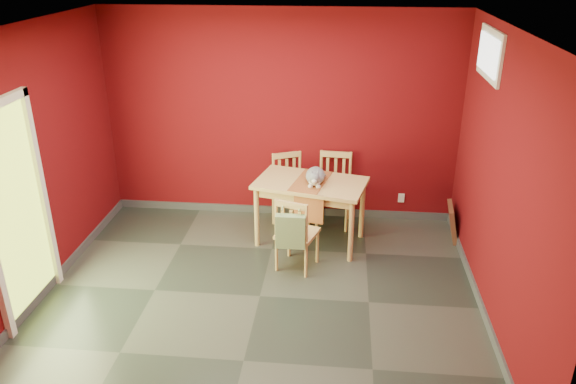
# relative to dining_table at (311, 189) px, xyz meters

# --- Properties ---
(ground) EXTENTS (4.50, 4.50, 0.00)m
(ground) POSITION_rel_dining_table_xyz_m (-0.44, -1.25, -0.70)
(ground) COLOR #2D342D
(ground) RESTS_ON ground
(room_shell) EXTENTS (4.50, 4.50, 4.50)m
(room_shell) POSITION_rel_dining_table_xyz_m (-0.44, -1.25, -0.65)
(room_shell) COLOR #59090D
(room_shell) RESTS_ON ground
(doorway) EXTENTS (0.06, 1.01, 2.13)m
(doorway) POSITION_rel_dining_table_xyz_m (-2.67, -1.65, 0.43)
(doorway) COLOR #B7D838
(doorway) RESTS_ON ground
(window) EXTENTS (0.05, 0.90, 0.50)m
(window) POSITION_rel_dining_table_xyz_m (1.78, -0.25, 1.65)
(window) COLOR white
(window) RESTS_ON room_shell
(outlet_plate) EXTENTS (0.08, 0.02, 0.12)m
(outlet_plate) POSITION_rel_dining_table_xyz_m (1.16, 0.74, -0.40)
(outlet_plate) COLOR silver
(outlet_plate) RESTS_ON room_shell
(dining_table) EXTENTS (1.41, 1.01, 0.80)m
(dining_table) POSITION_rel_dining_table_xyz_m (0.00, 0.00, 0.00)
(dining_table) COLOR tan
(dining_table) RESTS_ON ground
(table_runner) EXTENTS (0.50, 0.79, 0.37)m
(table_runner) POSITION_rel_dining_table_xyz_m (0.00, -0.12, 0.04)
(table_runner) COLOR #995227
(table_runner) RESTS_ON dining_table
(chair_far_left) EXTENTS (0.56, 0.56, 0.91)m
(chair_far_left) POSITION_rel_dining_table_xyz_m (-0.30, 0.56, -0.23)
(chair_far_left) COLOR tan
(chair_far_left) RESTS_ON ground
(chair_far_right) EXTENTS (0.47, 0.47, 0.94)m
(chair_far_right) POSITION_rel_dining_table_xyz_m (0.27, 0.54, -0.22)
(chair_far_right) COLOR tan
(chair_far_right) RESTS_ON ground
(chair_near) EXTENTS (0.52, 0.52, 0.88)m
(chair_near) POSITION_rel_dining_table_xyz_m (-0.12, -0.65, -0.25)
(chair_near) COLOR tan
(chair_near) RESTS_ON ground
(tote_bag) EXTENTS (0.32, 0.19, 0.44)m
(tote_bag) POSITION_rel_dining_table_xyz_m (-0.16, -0.85, -0.13)
(tote_bag) COLOR #76925D
(tote_bag) RESTS_ON chair_near
(cat) EXTENTS (0.48, 0.52, 0.23)m
(cat) POSITION_rel_dining_table_xyz_m (0.05, -0.02, 0.22)
(cat) COLOR slate
(cat) RESTS_ON table_runner
(picture_frame) EXTENTS (0.18, 0.45, 0.44)m
(picture_frame) POSITION_rel_dining_table_xyz_m (1.75, 0.27, -0.48)
(picture_frame) COLOR brown
(picture_frame) RESTS_ON ground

